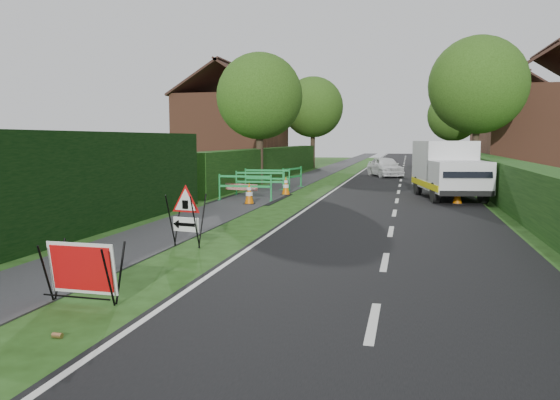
{
  "coord_description": "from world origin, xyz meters",
  "views": [
    {
      "loc": [
        2.88,
        -9.23,
        2.31
      ],
      "look_at": [
        -0.14,
        3.63,
        0.84
      ],
      "focal_mm": 35.0,
      "sensor_mm": 36.0,
      "label": 1
    }
  ],
  "objects_px": {
    "red_rect_sign": "(82,269)",
    "works_van": "(448,168)",
    "triangle_sign": "(184,211)",
    "hatchback_car": "(385,167)"
  },
  "relations": [
    {
      "from": "hatchback_car",
      "to": "triangle_sign",
      "type": "bearing_deg",
      "value": -118.21
    },
    {
      "from": "triangle_sign",
      "to": "hatchback_car",
      "type": "bearing_deg",
      "value": 92.91
    },
    {
      "from": "red_rect_sign",
      "to": "works_van",
      "type": "distance_m",
      "value": 16.62
    },
    {
      "from": "red_rect_sign",
      "to": "works_van",
      "type": "xyz_separation_m",
      "value": [
        5.91,
        15.52,
        0.69
      ]
    },
    {
      "from": "triangle_sign",
      "to": "hatchback_car",
      "type": "distance_m",
      "value": 23.78
    },
    {
      "from": "red_rect_sign",
      "to": "works_van",
      "type": "bearing_deg",
      "value": 70.48
    },
    {
      "from": "red_rect_sign",
      "to": "works_van",
      "type": "relative_size",
      "value": 0.2
    },
    {
      "from": "red_rect_sign",
      "to": "triangle_sign",
      "type": "xyz_separation_m",
      "value": [
        -0.2,
        4.07,
        0.29
      ]
    },
    {
      "from": "triangle_sign",
      "to": "works_van",
      "type": "bearing_deg",
      "value": 72.6
    },
    {
      "from": "works_van",
      "to": "hatchback_car",
      "type": "relative_size",
      "value": 1.41
    }
  ]
}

